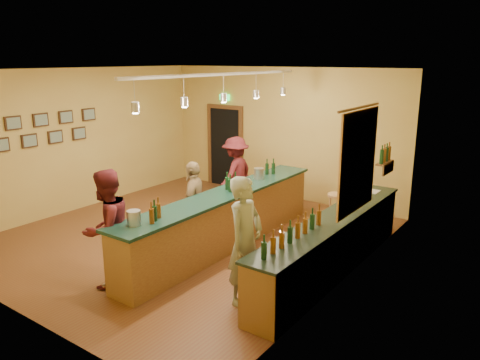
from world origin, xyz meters
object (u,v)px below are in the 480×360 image
Objects in this scene: tasting_bar at (225,216)px; customer_a at (107,229)px; back_counter at (332,244)px; bartender at (245,241)px; customer_b at (194,203)px; customer_c at (236,173)px; bar_stool at (337,201)px.

customer_a reaches higher than tasting_bar.
bartender is (-0.62, -1.58, 0.44)m from back_counter.
bartender is 2.14m from customer_a.
customer_b is 0.95× the size of customer_c.
customer_b is (-0.55, -0.20, 0.19)m from tasting_bar.
bartender reaches higher than customer_a.
customer_b is 2.03× the size of bar_stool.
bar_stool is at bearing 55.35° from tasting_bar.
customer_b is at bearing 55.54° from bartender.
back_counter is 2.85× the size of customer_b.
back_counter is 3.55m from customer_a.
tasting_bar is at bearing 85.49° from customer_b.
customer_b reaches higher than back_counter.
bartender reaches higher than bar_stool.
customer_b is at bearing 12.75° from customer_c.
customer_b is 2.86m from bar_stool.
back_counter is 1.90m from bar_stool.
customer_b is 2.28m from customer_c.
back_counter is at bearing -67.93° from bar_stool.
customer_c is at bearing -179.16° from customer_a.
tasting_bar is 2.32m from customer_c.
tasting_bar is at bearing -174.95° from back_counter.
customer_c is at bearing 179.05° from bar_stool.
tasting_bar is (-2.05, -0.18, 0.12)m from back_counter.
customer_a is (-0.55, -2.20, 0.31)m from tasting_bar.
tasting_bar is 0.62m from customer_b.
bartender is at bearing -111.30° from back_counter.
back_counter is at bearing 5.05° from tasting_bar.
bartender reaches higher than tasting_bar.
tasting_bar is 2.76× the size of bartender.
tasting_bar is 3.19× the size of customer_b.
back_counter is at bearing -24.67° from bartender.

